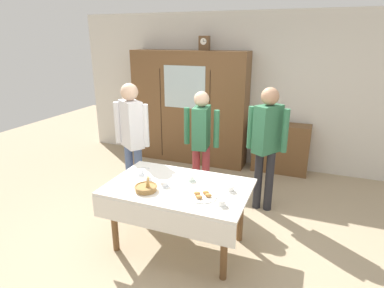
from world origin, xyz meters
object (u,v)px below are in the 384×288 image
at_px(spoon_back_edge, 215,179).
at_px(bookshelf_low, 281,148).
at_px(mantel_clock, 204,43).
at_px(pastry_plate, 202,196).
at_px(book_stack, 283,123).
at_px(person_behind_table_right, 267,138).
at_px(wall_cabinet, 189,108).
at_px(person_beside_shelf, 201,136).
at_px(tea_cup_near_left, 140,173).
at_px(tea_cup_back_edge, 191,178).
at_px(bread_basket, 146,188).
at_px(tea_cup_front_edge, 222,203).
at_px(tea_cup_mid_right, 164,184).
at_px(person_near_right_end, 132,132).
at_px(dining_table, 177,196).
at_px(tea_cup_mid_left, 148,179).
at_px(spoon_far_right, 197,175).
at_px(tea_cup_far_left, 230,189).
at_px(spoon_front_edge, 147,168).

bearing_deg(spoon_back_edge, bookshelf_low, 78.26).
bearing_deg(mantel_clock, pastry_plate, -70.74).
height_order(book_stack, person_behind_table_right, person_behind_table_right).
xyz_separation_m(wall_cabinet, person_behind_table_right, (1.64, -1.38, 0.00)).
bearing_deg(bookshelf_low, mantel_clock, -177.93).
bearing_deg(person_beside_shelf, bookshelf_low, 55.56).
bearing_deg(bookshelf_low, wall_cabinet, -178.30).
bearing_deg(tea_cup_near_left, person_beside_shelf, 71.90).
bearing_deg(tea_cup_back_edge, bread_basket, -130.91).
relative_size(tea_cup_front_edge, pastry_plate, 0.46).
xyz_separation_m(tea_cup_mid_right, person_beside_shelf, (-0.04, 1.26, 0.18)).
distance_m(person_behind_table_right, person_near_right_end, 1.80).
bearing_deg(dining_table, mantel_clock, 103.40).
bearing_deg(wall_cabinet, person_beside_shelf, -61.80).
distance_m(book_stack, pastry_plate, 2.80).
relative_size(tea_cup_front_edge, tea_cup_mid_left, 1.00).
height_order(book_stack, spoon_far_right, book_stack).
relative_size(mantel_clock, person_near_right_end, 0.14).
xyz_separation_m(mantel_clock, spoon_back_edge, (0.94, -2.26, -1.42)).
distance_m(wall_cabinet, tea_cup_far_left, 2.88).
distance_m(tea_cup_back_edge, spoon_far_right, 0.17).
xyz_separation_m(mantel_clock, tea_cup_far_left, (1.17, -2.48, -1.40)).
xyz_separation_m(book_stack, spoon_back_edge, (-0.48, -2.31, -0.14)).
bearing_deg(pastry_plate, mantel_clock, 109.26).
xyz_separation_m(spoon_far_right, spoon_front_edge, (-0.65, -0.03, 0.00)).
bearing_deg(tea_cup_back_edge, spoon_far_right, 85.76).
relative_size(tea_cup_far_left, person_near_right_end, 0.08).
height_order(tea_cup_back_edge, tea_cup_mid_left, same).
xyz_separation_m(bread_basket, person_beside_shelf, (0.10, 1.43, 0.17)).
bearing_deg(tea_cup_mid_left, book_stack, 66.34).
bearing_deg(tea_cup_far_left, spoon_far_right, 150.83).
distance_m(spoon_front_edge, person_behind_table_right, 1.59).
relative_size(book_stack, tea_cup_mid_right, 1.74).
bearing_deg(tea_cup_front_edge, tea_cup_mid_left, 166.29).
height_order(spoon_far_right, spoon_back_edge, same).
xyz_separation_m(wall_cabinet, tea_cup_far_left, (1.45, -2.48, -0.25)).
relative_size(spoon_far_right, person_beside_shelf, 0.08).
distance_m(dining_table, tea_cup_mid_right, 0.19).
height_order(spoon_back_edge, person_near_right_end, person_near_right_end).
xyz_separation_m(tea_cup_front_edge, bread_basket, (-0.82, 0.01, 0.01)).
distance_m(tea_cup_mid_right, tea_cup_mid_left, 0.23).
relative_size(pastry_plate, spoon_back_edge, 2.35).
bearing_deg(bookshelf_low, dining_table, -106.84).
bearing_deg(spoon_front_edge, pastry_plate, -27.17).
height_order(tea_cup_back_edge, person_behind_table_right, person_behind_table_right).
bearing_deg(tea_cup_far_left, tea_cup_back_edge, 169.59).
bearing_deg(bread_basket, spoon_far_right, 57.84).
height_order(tea_cup_near_left, pastry_plate, tea_cup_near_left).
xyz_separation_m(tea_cup_mid_right, tea_cup_back_edge, (0.21, 0.23, 0.00)).
height_order(bread_basket, spoon_front_edge, bread_basket).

